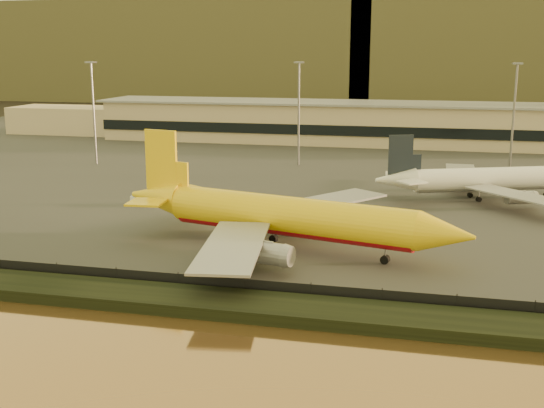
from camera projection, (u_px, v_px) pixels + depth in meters
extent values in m
plane|color=black|center=(255.00, 264.00, 92.22)|extent=(900.00, 900.00, 0.00)
cube|color=black|center=(216.00, 303.00, 75.93)|extent=(320.00, 7.00, 1.40)
cube|color=#2D2D2D|center=(346.00, 158.00, 182.32)|extent=(320.00, 220.00, 0.20)
cube|color=black|center=(227.00, 286.00, 79.60)|extent=(300.00, 0.05, 2.20)
cube|color=tan|center=(359.00, 124.00, 209.44)|extent=(160.00, 22.00, 12.00)
cube|color=black|center=(354.00, 131.00, 199.03)|extent=(160.00, 0.60, 3.00)
cube|color=gray|center=(359.00, 103.00, 208.05)|extent=(164.00, 24.00, 0.60)
cube|color=tan|center=(85.00, 120.00, 235.07)|extent=(50.00, 18.00, 9.00)
cylinder|color=slate|center=(94.00, 114.00, 169.41)|extent=(0.50, 0.50, 25.00)
cube|color=slate|center=(91.00, 62.00, 166.61)|extent=(2.20, 2.20, 0.40)
cylinder|color=slate|center=(299.00, 115.00, 167.58)|extent=(0.50, 0.50, 25.00)
cube|color=slate|center=(299.00, 62.00, 164.77)|extent=(2.20, 2.20, 0.40)
cylinder|color=slate|center=(513.00, 121.00, 154.36)|extent=(0.50, 0.50, 25.00)
cube|color=slate|center=(518.00, 63.00, 151.56)|extent=(2.20, 2.20, 0.40)
cube|color=brown|center=(180.00, 51.00, 440.41)|extent=(260.00, 160.00, 55.00)
cylinder|color=yellow|center=(290.00, 215.00, 96.93)|extent=(37.45, 14.13, 5.38)
cylinder|color=#A30910|center=(290.00, 222.00, 97.14)|extent=(36.16, 12.74, 4.20)
cone|color=yellow|center=(447.00, 234.00, 87.00)|extent=(8.32, 6.96, 5.38)
cone|color=yellow|center=(157.00, 197.00, 107.24)|extent=(10.33, 7.45, 5.38)
cube|color=yellow|center=(161.00, 160.00, 105.48)|extent=(5.63, 1.78, 9.42)
cube|color=yellow|center=(187.00, 190.00, 110.90)|extent=(7.09, 7.07, 0.32)
cube|color=yellow|center=(147.00, 202.00, 101.57)|extent=(5.53, 5.47, 0.32)
cube|color=gray|center=(323.00, 202.00, 110.03)|extent=(19.50, 23.11, 0.32)
cylinder|color=gray|center=(329.00, 217.00, 106.17)|extent=(6.74, 4.36, 2.96)
cube|color=gray|center=(233.00, 246.00, 85.18)|extent=(10.47, 24.07, 0.32)
cylinder|color=gray|center=(264.00, 253.00, 87.38)|extent=(6.74, 4.36, 2.96)
cylinder|color=black|center=(385.00, 259.00, 91.58)|extent=(1.37, 1.20, 1.18)
cylinder|color=slate|center=(385.00, 255.00, 91.44)|extent=(0.21, 0.21, 2.42)
cylinder|color=black|center=(258.00, 247.00, 97.57)|extent=(1.37, 1.20, 1.18)
cylinder|color=slate|center=(258.00, 242.00, 97.43)|extent=(0.21, 0.21, 2.42)
cylinder|color=black|center=(274.00, 238.00, 101.76)|extent=(1.37, 1.20, 1.18)
cylinder|color=slate|center=(274.00, 235.00, 101.63)|extent=(0.21, 0.21, 2.42)
cylinder|color=white|center=(491.00, 178.00, 130.64)|extent=(30.03, 15.49, 4.26)
cylinder|color=gray|center=(491.00, 182.00, 130.81)|extent=(28.89, 14.30, 3.32)
cone|color=white|center=(395.00, 180.00, 127.75)|extent=(8.71, 6.83, 4.26)
cube|color=black|center=(401.00, 155.00, 126.84)|extent=(4.47, 2.08, 7.46)
cube|color=white|center=(397.00, 174.00, 132.04)|extent=(4.54, 4.34, 0.26)
cube|color=white|center=(412.00, 182.00, 123.82)|extent=(5.87, 5.84, 0.26)
cube|color=gray|center=(461.00, 172.00, 141.98)|extent=(6.00, 19.18, 0.26)
cylinder|color=gray|center=(477.00, 180.00, 139.78)|extent=(5.62, 4.09, 2.34)
cube|color=gray|center=(517.00, 195.00, 119.38)|extent=(17.63, 17.92, 0.26)
cylinder|color=gray|center=(520.00, 198.00, 122.73)|extent=(5.62, 4.09, 2.34)
cylinder|color=black|center=(479.00, 199.00, 129.11)|extent=(1.15, 1.04, 0.94)
cylinder|color=slate|center=(479.00, 197.00, 129.00)|extent=(0.22, 0.22, 1.92)
cylinder|color=black|center=(470.00, 195.00, 132.81)|extent=(1.15, 1.04, 0.94)
cylinder|color=slate|center=(470.00, 193.00, 132.70)|extent=(0.22, 0.22, 1.92)
cube|color=yellow|center=(342.00, 211.00, 117.69)|extent=(4.79, 2.82, 2.02)
cube|color=white|center=(141.00, 201.00, 126.11)|extent=(4.06, 2.39, 1.71)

